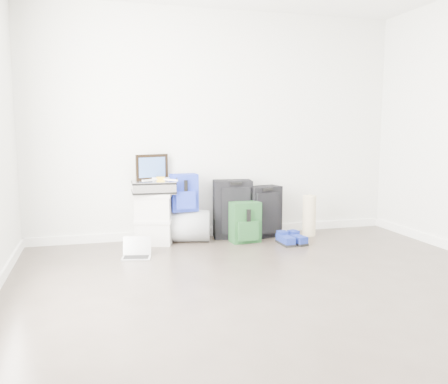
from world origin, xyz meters
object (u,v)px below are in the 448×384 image
object	(u,v)px
duffel_bag	(184,226)
carry_on	(264,212)
briefcase	(154,187)
large_suitcase	(233,209)
boxes_stack	(154,218)
laptop	(137,253)

from	to	relation	value
duffel_bag	carry_on	size ratio (longest dim) A/B	0.96
briefcase	large_suitcase	size ratio (longest dim) A/B	0.68
boxes_stack	duffel_bag	size ratio (longest dim) A/B	0.99
briefcase	carry_on	size ratio (longest dim) A/B	0.77
boxes_stack	briefcase	bearing A→B (deg)	-46.97
large_suitcase	laptop	xyz separation A→B (m)	(-1.20, -0.59, -0.30)
duffel_bag	large_suitcase	size ratio (longest dim) A/B	0.85
boxes_stack	laptop	size ratio (longest dim) A/B	1.81
briefcase	large_suitcase	distance (m)	1.00
boxes_stack	briefcase	distance (m)	0.36
large_suitcase	laptop	size ratio (longest dim) A/B	2.16
duffel_bag	large_suitcase	world-z (taller)	large_suitcase
briefcase	large_suitcase	bearing A→B (deg)	5.71
large_suitcase	boxes_stack	bearing A→B (deg)	-169.36
carry_on	laptop	size ratio (longest dim) A/B	1.92
boxes_stack	large_suitcase	distance (m)	0.95
duffel_bag	laptop	world-z (taller)	duffel_bag
boxes_stack	duffel_bag	xyz separation A→B (m)	(0.35, 0.01, -0.11)
boxes_stack	carry_on	size ratio (longest dim) A/B	0.94
briefcase	large_suitcase	world-z (taller)	briefcase
briefcase	laptop	bearing A→B (deg)	-112.37
laptop	carry_on	bearing A→B (deg)	30.11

